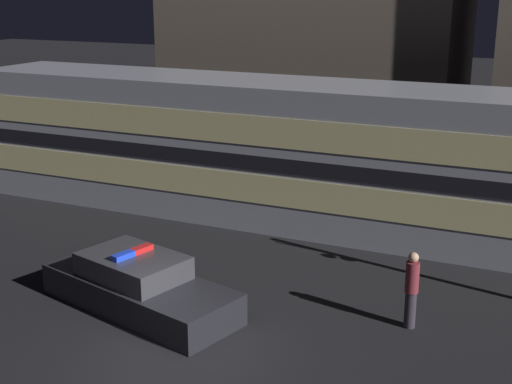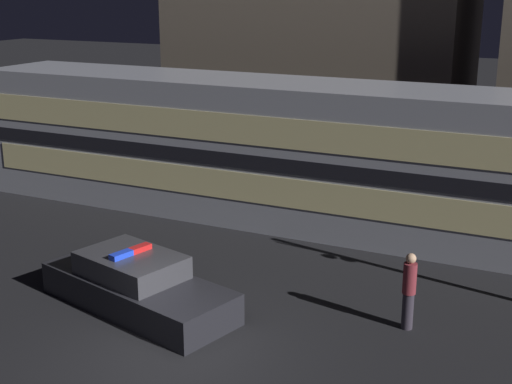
{
  "view_description": "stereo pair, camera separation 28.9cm",
  "coord_description": "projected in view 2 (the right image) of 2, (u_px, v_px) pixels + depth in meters",
  "views": [
    {
      "loc": [
        6.38,
        -10.18,
        6.72
      ],
      "look_at": [
        -0.62,
        4.96,
        1.82
      ],
      "focal_mm": 50.0,
      "sensor_mm": 36.0,
      "label": 1
    },
    {
      "loc": [
        6.64,
        -10.06,
        6.72
      ],
      "look_at": [
        -0.62,
        4.96,
        1.82
      ],
      "focal_mm": 50.0,
      "sensor_mm": 36.0,
      "label": 2
    }
  ],
  "objects": [
    {
      "name": "train",
      "position": [
        346.0,
        159.0,
        19.84
      ],
      "size": [
        23.76,
        3.12,
        4.05
      ],
      "color": "gray",
      "rests_on": "ground_plane"
    },
    {
      "name": "building_left",
      "position": [
        320.0,
        60.0,
        27.95
      ],
      "size": [
        11.27,
        5.4,
        7.67
      ],
      "color": "#726656",
      "rests_on": "ground_plane"
    },
    {
      "name": "ground_plane",
      "position": [
        171.0,
        356.0,
        13.35
      ],
      "size": [
        120.0,
        120.0,
        0.0
      ],
      "primitive_type": "plane",
      "color": "black"
    },
    {
      "name": "police_car",
      "position": [
        137.0,
        286.0,
        15.26
      ],
      "size": [
        4.85,
        2.81,
        1.3
      ],
      "rotation": [
        0.0,
        0.0,
        -0.25
      ],
      "color": "black",
      "rests_on": "ground_plane"
    },
    {
      "name": "pedestrian",
      "position": [
        409.0,
        290.0,
        14.21
      ],
      "size": [
        0.27,
        0.27,
        1.62
      ],
      "color": "#2D2833",
      "rests_on": "ground_plane"
    }
  ]
}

